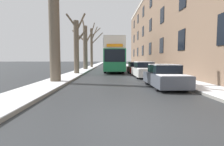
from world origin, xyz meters
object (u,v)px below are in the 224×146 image
object	(u,v)px
bare_tree_left_3	(92,46)
pedestrian_left_sidewalk	(77,66)
bare_tree_left_0	(55,20)
oncoming_van	(108,62)
parked_car_0	(164,77)
parked_car_1	(144,70)
parked_car_2	(135,68)
bare_tree_left_1	(77,46)
bare_tree_left_2	(85,46)
double_decker_bus	(113,54)

from	to	relation	value
bare_tree_left_3	pedestrian_left_sidewalk	size ratio (longest dim) A/B	4.79
bare_tree_left_0	oncoming_van	size ratio (longest dim) A/B	1.56
parked_car_0	parked_car_1	bearing A→B (deg)	90.00
parked_car_1	parked_car_2	bearing A→B (deg)	90.00
bare_tree_left_1	parked_car_1	distance (m)	7.93
parked_car_1	pedestrian_left_sidewalk	xyz separation A→B (m)	(-6.87, 2.96, 0.33)
bare_tree_left_0	parked_car_2	distance (m)	12.32
bare_tree_left_2	parked_car_1	bearing A→B (deg)	-58.90
double_decker_bus	bare_tree_left_0	bearing A→B (deg)	-109.49
bare_tree_left_3	pedestrian_left_sidewalk	bearing A→B (deg)	-90.60
bare_tree_left_2	parked_car_2	bearing A→B (deg)	-42.81
bare_tree_left_1	pedestrian_left_sidewalk	xyz separation A→B (m)	(0.01, -0.04, -2.19)
parked_car_0	double_decker_bus	bearing A→B (deg)	100.65
double_decker_bus	parked_car_0	distance (m)	14.59
bare_tree_left_3	parked_car_0	bearing A→B (deg)	-75.22
parked_car_0	oncoming_van	world-z (taller)	oncoming_van
bare_tree_left_1	bare_tree_left_2	xyz separation A→B (m)	(-0.24, 8.81, 0.58)
parked_car_1	oncoming_van	world-z (taller)	oncoming_van
double_decker_bus	parked_car_0	xyz separation A→B (m)	(2.68, -14.23, -1.81)
bare_tree_left_3	oncoming_van	xyz separation A→B (m)	(3.19, 10.06, -3.31)
parked_car_2	oncoming_van	xyz separation A→B (m)	(-3.51, 24.13, 0.52)
parked_car_1	bare_tree_left_0	bearing A→B (deg)	-149.19
oncoming_van	pedestrian_left_sidewalk	bearing A→B (deg)	-97.26
bare_tree_left_0	parked_car_2	bearing A→B (deg)	53.23
double_decker_bus	pedestrian_left_sidewalk	distance (m)	6.79
parked_car_0	pedestrian_left_sidewalk	bearing A→B (deg)	127.08
double_decker_bus	parked_car_1	xyz separation A→B (m)	(2.68, -8.10, -1.77)
bare_tree_left_3	parked_car_2	size ratio (longest dim) A/B	2.09
bare_tree_left_2	parked_car_2	xyz separation A→B (m)	(7.13, -6.60, -3.15)
pedestrian_left_sidewalk	double_decker_bus	bearing A→B (deg)	-140.59
double_decker_bus	parked_car_2	size ratio (longest dim) A/B	2.56
parked_car_0	pedestrian_left_sidewalk	size ratio (longest dim) A/B	2.22
bare_tree_left_2	parked_car_0	xyz separation A→B (m)	(7.13, -17.94, -3.14)
double_decker_bus	pedestrian_left_sidewalk	xyz separation A→B (m)	(-4.20, -5.13, -1.44)
oncoming_van	pedestrian_left_sidewalk	distance (m)	26.59
parked_car_0	parked_car_2	xyz separation A→B (m)	(0.00, 11.34, -0.00)
bare_tree_left_2	bare_tree_left_0	bearing A→B (deg)	-89.64
bare_tree_left_0	parked_car_2	size ratio (longest dim) A/B	2.10
parked_car_2	parked_car_0	bearing A→B (deg)	-90.00
parked_car_1	parked_car_2	distance (m)	5.21
bare_tree_left_0	parked_car_1	size ratio (longest dim) A/B	1.96
bare_tree_left_0	bare_tree_left_2	world-z (taller)	bare_tree_left_0
bare_tree_left_0	bare_tree_left_2	bearing A→B (deg)	90.36
bare_tree_left_0	pedestrian_left_sidewalk	size ratio (longest dim) A/B	4.80
parked_car_2	bare_tree_left_0	bearing A→B (deg)	-126.77
bare_tree_left_1	double_decker_bus	xyz separation A→B (m)	(4.21, 5.09, -0.75)
parked_car_0	bare_tree_left_2	bearing A→B (deg)	111.66
parked_car_0	parked_car_2	size ratio (longest dim) A/B	0.97
bare_tree_left_0	bare_tree_left_3	xyz separation A→B (m)	(0.32, 23.46, 0.08)
double_decker_bus	oncoming_van	size ratio (longest dim) A/B	1.90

